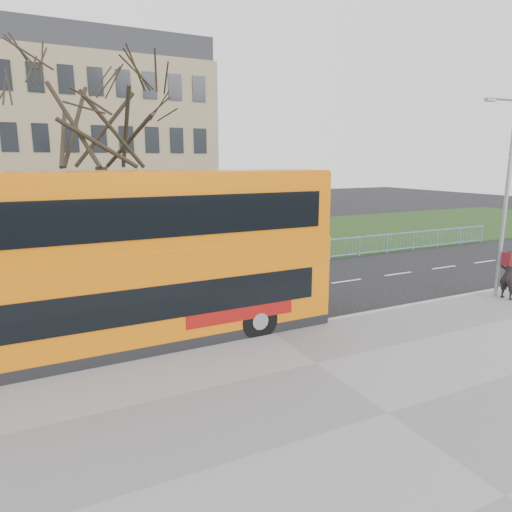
{
  "coord_description": "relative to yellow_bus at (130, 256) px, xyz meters",
  "views": [
    {
      "loc": [
        -6.18,
        -13.16,
        5.18
      ],
      "look_at": [
        0.81,
        1.0,
        1.89
      ],
      "focal_mm": 32.0,
      "sensor_mm": 36.0,
      "label": 1
    }
  ],
  "objects": [
    {
      "name": "ground",
      "position": [
        3.83,
        0.51,
        -2.61
      ],
      "size": [
        120.0,
        120.0,
        0.0
      ],
      "primitive_type": "plane",
      "color": "black",
      "rests_on": "ground"
    },
    {
      "name": "pavement",
      "position": [
        3.83,
        -6.24,
        -2.55
      ],
      "size": [
        80.0,
        10.5,
        0.12
      ],
      "primitive_type": "cube",
      "color": "slate",
      "rests_on": "ground"
    },
    {
      "name": "kerb",
      "position": [
        3.83,
        -1.04,
        -2.54
      ],
      "size": [
        80.0,
        0.2,
        0.14
      ],
      "primitive_type": "cube",
      "color": "#939396",
      "rests_on": "ground"
    },
    {
      "name": "grass_verge",
      "position": [
        3.83,
        14.81,
        -2.57
      ],
      "size": [
        80.0,
        15.4,
        0.08
      ],
      "primitive_type": "cube",
      "color": "#1B3613",
      "rests_on": "ground"
    },
    {
      "name": "guard_railing",
      "position": [
        3.83,
        7.11,
        -2.06
      ],
      "size": [
        40.0,
        0.12,
        1.1
      ],
      "primitive_type": null,
      "color": "#7C9DDC",
      "rests_on": "ground"
    },
    {
      "name": "bare_tree",
      "position": [
        0.83,
        10.51,
        3.23
      ],
      "size": [
        8.06,
        8.06,
        11.52
      ],
      "primitive_type": null,
      "color": "black",
      "rests_on": "grass_verge"
    },
    {
      "name": "civic_building",
      "position": [
        -1.17,
        35.51,
        4.39
      ],
      "size": [
        30.0,
        15.0,
        14.0
      ],
      "primitive_type": "cube",
      "color": "#91815C",
      "rests_on": "ground"
    },
    {
      "name": "yellow_bus",
      "position": [
        0.0,
        0.0,
        0.0
      ],
      "size": [
        11.64,
        2.93,
        4.86
      ],
      "rotation": [
        0.0,
        0.0,
        0.01
      ],
      "color": "orange",
      "rests_on": "ground"
    },
    {
      "name": "pedestrian",
      "position": [
        13.39,
        -2.06,
        -1.57
      ],
      "size": [
        0.51,
        0.72,
        1.84
      ],
      "primitive_type": "imported",
      "rotation": [
        0.0,
        0.0,
        1.68
      ],
      "color": "black",
      "rests_on": "pavement"
    },
    {
      "name": "street_lamp",
      "position": [
        13.25,
        -1.64,
        1.47
      ],
      "size": [
        1.53,
        0.28,
        7.21
      ],
      "rotation": [
        0.0,
        0.0,
        -0.09
      ],
      "color": "gray",
      "rests_on": "pavement"
    }
  ]
}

